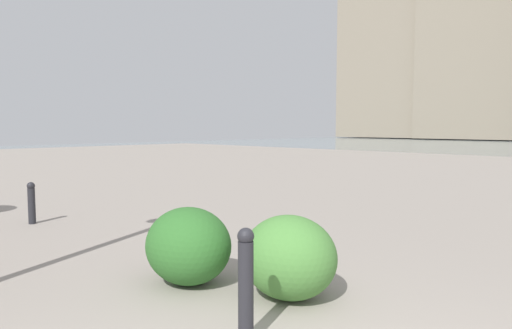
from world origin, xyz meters
TOP-DOWN VIEW (x-y plane):
  - building_annex at (21.84, -65.81)m, footprint 14.11×10.85m
  - building_highrise at (35.37, -67.77)m, footprint 14.63×12.59m
  - bollard_near at (1.02, -0.49)m, footprint 0.13×0.13m
  - bollard_mid at (6.78, -0.96)m, footprint 0.13×0.13m
  - shrub_low at (2.42, -1.01)m, footprint 0.96×0.87m
  - shrub_round at (1.39, -1.44)m, footprint 0.96×0.86m

SIDE VIEW (x-z plane):
  - bollard_mid at x=6.78m, z-range 0.02..0.74m
  - shrub_round at x=1.39m, z-range 0.00..0.81m
  - shrub_low at x=2.42m, z-range 0.00..0.82m
  - bollard_near at x=1.02m, z-range 0.02..0.92m
  - building_annex at x=21.84m, z-range 0.00..26.37m
  - building_highrise at x=35.37m, z-range -1.04..38.76m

